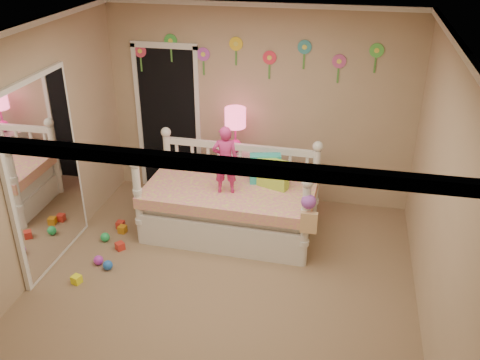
% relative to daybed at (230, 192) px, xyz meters
% --- Properties ---
extents(floor, '(4.00, 4.50, 0.01)m').
position_rel_daybed_xyz_m(floor, '(0.16, -1.23, -0.56)').
color(floor, '#7F684C').
rests_on(floor, ground).
extents(ceiling, '(4.00, 4.50, 0.01)m').
position_rel_daybed_xyz_m(ceiling, '(0.16, -1.23, 2.04)').
color(ceiling, white).
rests_on(ceiling, floor).
extents(back_wall, '(4.00, 0.01, 2.60)m').
position_rel_daybed_xyz_m(back_wall, '(0.16, 1.02, 0.74)').
color(back_wall, tan).
rests_on(back_wall, floor).
extents(left_wall, '(0.01, 4.50, 2.60)m').
position_rel_daybed_xyz_m(left_wall, '(-1.84, -1.23, 0.74)').
color(left_wall, tan).
rests_on(left_wall, floor).
extents(right_wall, '(0.01, 4.50, 2.60)m').
position_rel_daybed_xyz_m(right_wall, '(2.16, -1.23, 0.74)').
color(right_wall, tan).
rests_on(right_wall, floor).
extents(crown_molding, '(4.00, 4.50, 0.06)m').
position_rel_daybed_xyz_m(crown_molding, '(0.16, -1.23, 2.01)').
color(crown_molding, white).
rests_on(crown_molding, ceiling).
extents(daybed, '(2.08, 1.16, 1.11)m').
position_rel_daybed_xyz_m(daybed, '(0.00, 0.00, 0.00)').
color(daybed, white).
rests_on(daybed, floor).
extents(pillow_turquoise, '(0.39, 0.21, 0.37)m').
position_rel_daybed_xyz_m(pillow_turquoise, '(0.39, 0.21, 0.25)').
color(pillow_turquoise, '#28C8B1').
rests_on(pillow_turquoise, daybed).
extents(pillow_lime, '(0.39, 0.25, 0.35)m').
position_rel_daybed_xyz_m(pillow_lime, '(0.50, 0.11, 0.24)').
color(pillow_lime, '#B0DD43').
rests_on(pillow_lime, daybed).
extents(child, '(0.33, 0.25, 0.82)m').
position_rel_daybed_xyz_m(child, '(-0.02, -0.12, 0.47)').
color(child, '#D02F81').
rests_on(child, daybed).
extents(nightstand, '(0.51, 0.42, 0.77)m').
position_rel_daybed_xyz_m(nightstand, '(-0.09, 0.72, -0.17)').
color(nightstand, white).
rests_on(nightstand, floor).
extents(table_lamp, '(0.27, 0.27, 0.59)m').
position_rel_daybed_xyz_m(table_lamp, '(-0.09, 0.72, 0.60)').
color(table_lamp, '#F1209D').
rests_on(table_lamp, nightstand).
extents(closet_doorway, '(0.90, 0.04, 2.07)m').
position_rel_daybed_xyz_m(closet_doorway, '(-1.09, 1.01, 0.48)').
color(closet_doorway, black).
rests_on(closet_doorway, back_wall).
extents(flower_decals, '(3.40, 0.02, 0.50)m').
position_rel_daybed_xyz_m(flower_decals, '(0.07, 1.01, 1.38)').
color(flower_decals, '#B2668C').
rests_on(flower_decals, back_wall).
extents(mirror_closet, '(0.07, 1.30, 2.10)m').
position_rel_daybed_xyz_m(mirror_closet, '(-1.80, -0.93, 0.49)').
color(mirror_closet, white).
rests_on(mirror_closet, left_wall).
extents(hanging_bag, '(0.20, 0.16, 0.36)m').
position_rel_daybed_xyz_m(hanging_bag, '(0.98, -0.56, 0.12)').
color(hanging_bag, beige).
rests_on(hanging_bag, daybed).
extents(toy_scatter, '(1.22, 1.50, 0.11)m').
position_rel_daybed_xyz_m(toy_scatter, '(-1.50, -0.80, -0.50)').
color(toy_scatter, '#996666').
rests_on(toy_scatter, floor).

